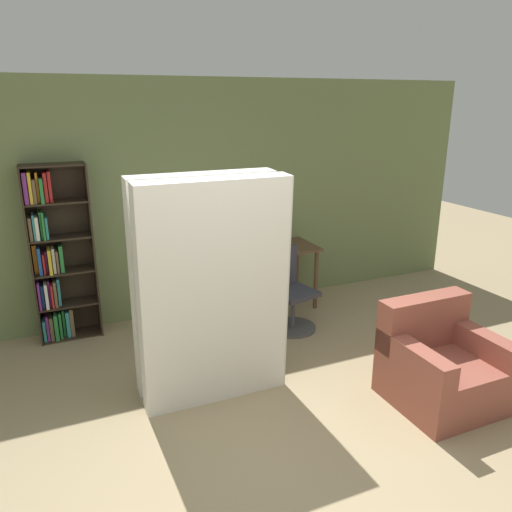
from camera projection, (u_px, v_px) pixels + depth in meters
name	position (u px, v px, depth m)	size (l,w,h in m)	color
ground_plane	(292.00, 480.00, 3.37)	(16.00, 16.00, 0.00)	#9E8966
wall_back	(170.00, 202.00, 5.65)	(8.00, 0.06, 2.70)	#6B7A4C
desk	(266.00, 257.00, 5.97)	(1.23, 0.61, 0.77)	brown
monitor	(254.00, 225.00, 6.01)	(0.50, 0.18, 0.43)	black
office_chair	(290.00, 297.00, 5.53)	(0.53, 0.53, 0.91)	#4C4C51
bookshelf	(56.00, 258.00, 5.17)	(0.62, 0.30, 1.85)	#2D2319
mattress_near	(216.00, 295.00, 4.02)	(1.23, 0.28, 1.90)	silver
mattress_far	(205.00, 284.00, 4.27)	(1.23, 0.25, 1.90)	silver
armchair	(440.00, 365.00, 4.20)	(0.85, 0.80, 0.85)	#934C3D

